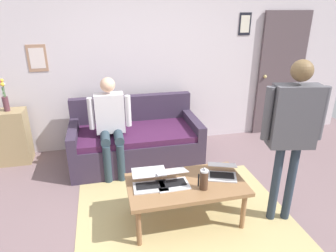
% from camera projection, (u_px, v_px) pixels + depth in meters
% --- Properties ---
extents(ground_plane, '(7.68, 7.68, 0.00)m').
position_uv_depth(ground_plane, '(184.00, 228.00, 3.03)').
color(ground_plane, slate).
extents(area_rug, '(2.25, 2.03, 0.01)m').
position_uv_depth(area_rug, '(188.00, 225.00, 3.08)').
color(area_rug, tan).
rests_on(area_rug, ground_plane).
extents(back_wall, '(7.04, 0.11, 2.70)m').
position_uv_depth(back_wall, '(147.00, 60.00, 4.51)').
color(back_wall, silver).
rests_on(back_wall, ground_plane).
extents(interior_door, '(0.82, 0.09, 2.05)m').
position_uv_depth(interior_door, '(281.00, 75.00, 5.02)').
color(interior_door, '#55464A').
rests_on(interior_door, ground_plane).
extents(couch, '(1.79, 0.93, 0.88)m').
position_uv_depth(couch, '(136.00, 141.00, 4.28)').
color(couch, '#362A3E').
rests_on(couch, ground_plane).
extents(coffee_table, '(1.19, 0.64, 0.45)m').
position_uv_depth(coffee_table, '(186.00, 187.00, 3.02)').
color(coffee_table, olive).
rests_on(coffee_table, ground_plane).
extents(laptop_left, '(0.32, 0.30, 0.15)m').
position_uv_depth(laptop_left, '(172.00, 180.00, 2.97)').
color(laptop_left, silver).
rests_on(laptop_left, coffee_table).
extents(laptop_center, '(0.37, 0.36, 0.14)m').
position_uv_depth(laptop_center, '(222.00, 172.00, 3.11)').
color(laptop_center, silver).
rests_on(laptop_center, coffee_table).
extents(laptop_right, '(0.35, 0.33, 0.12)m').
position_uv_depth(laptop_right, '(150.00, 182.00, 2.94)').
color(laptop_right, silver).
rests_on(laptop_right, coffee_table).
extents(french_press, '(0.10, 0.08, 0.24)m').
position_uv_depth(french_press, '(204.00, 179.00, 2.86)').
color(french_press, '#4C3323').
rests_on(french_press, coffee_table).
extents(side_shelf, '(0.42, 0.32, 0.78)m').
position_uv_depth(side_shelf, '(13.00, 137.00, 4.20)').
color(side_shelf, '#A1885C').
rests_on(side_shelf, ground_plane).
extents(flower_vase, '(0.08, 0.10, 0.44)m').
position_uv_depth(flower_vase, '(5.00, 98.00, 3.98)').
color(flower_vase, '#57303A').
rests_on(flower_vase, side_shelf).
extents(person_standing, '(0.59, 0.27, 1.68)m').
position_uv_depth(person_standing, '(293.00, 124.00, 2.78)').
color(person_standing, '#2B3746').
rests_on(person_standing, ground_plane).
extents(person_seated, '(0.55, 0.51, 1.28)m').
position_uv_depth(person_seated, '(110.00, 121.00, 3.84)').
color(person_seated, '#2C3C47').
rests_on(person_seated, ground_plane).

